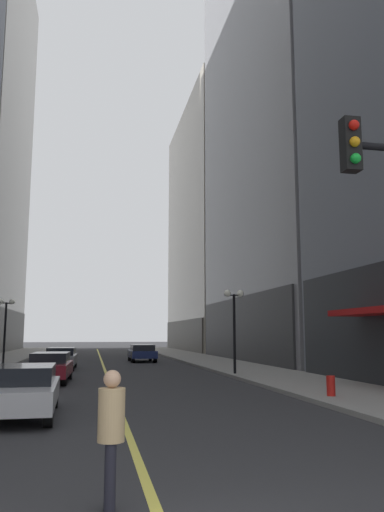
{
  "coord_description": "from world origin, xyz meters",
  "views": [
    {
      "loc": [
        -0.85,
        -4.48,
        2.16
      ],
      "look_at": [
        4.8,
        24.54,
        6.67
      ],
      "focal_mm": 35.84,
      "sensor_mm": 36.0,
      "label": 1
    }
  ],
  "objects_px": {
    "pedestrian_in_tan_trench": "(111,428)",
    "car_navy": "(142,352)",
    "street_lamp_right_mid": "(234,312)",
    "street_lamp_left_far": "(6,317)",
    "fire_hydrant_right": "(331,388)",
    "car_grey": "(61,357)",
    "car_silver": "(23,389)",
    "car_maroon": "(50,366)"
  },
  "relations": [
    {
      "from": "pedestrian_in_tan_trench",
      "to": "car_navy",
      "type": "bearing_deg",
      "value": 83.85
    },
    {
      "from": "car_maroon",
      "to": "street_lamp_left_far",
      "type": "height_order",
      "value": "street_lamp_left_far"
    },
    {
      "from": "car_maroon",
      "to": "car_grey",
      "type": "xyz_separation_m",
      "value": [
        -0.01,
        8.62,
        0.0
      ]
    },
    {
      "from": "car_navy",
      "to": "fire_hydrant_right",
      "type": "height_order",
      "value": "car_navy"
    },
    {
      "from": "car_maroon",
      "to": "fire_hydrant_right",
      "type": "height_order",
      "value": "car_maroon"
    },
    {
      "from": "car_navy",
      "to": "pedestrian_in_tan_trench",
      "type": "distance_m",
      "value": 34.09
    },
    {
      "from": "car_grey",
      "to": "street_lamp_left_far",
      "type": "distance_m",
      "value": 5.17
    },
    {
      "from": "car_maroon",
      "to": "pedestrian_in_tan_trench",
      "type": "relative_size",
      "value": 2.76
    },
    {
      "from": "street_lamp_left_far",
      "to": "car_silver",
      "type": "bearing_deg",
      "value": -79.63
    },
    {
      "from": "street_lamp_left_far",
      "to": "street_lamp_right_mid",
      "type": "bearing_deg",
      "value": -36.68
    },
    {
      "from": "street_lamp_right_mid",
      "to": "street_lamp_left_far",
      "type": "bearing_deg",
      "value": 143.32
    },
    {
      "from": "car_navy",
      "to": "street_lamp_right_mid",
      "type": "distance_m",
      "value": 15.42
    },
    {
      "from": "car_grey",
      "to": "car_navy",
      "type": "distance_m",
      "value": 9.68
    },
    {
      "from": "car_grey",
      "to": "street_lamp_left_far",
      "type": "bearing_deg",
      "value": 146.37
    },
    {
      "from": "car_navy",
      "to": "pedestrian_in_tan_trench",
      "type": "height_order",
      "value": "pedestrian_in_tan_trench"
    },
    {
      "from": "car_maroon",
      "to": "car_grey",
      "type": "distance_m",
      "value": 8.62
    },
    {
      "from": "car_navy",
      "to": "street_lamp_left_far",
      "type": "xyz_separation_m",
      "value": [
        -9.48,
        -5.31,
        2.54
      ]
    },
    {
      "from": "car_silver",
      "to": "pedestrian_in_tan_trench",
      "type": "xyz_separation_m",
      "value": [
        2.0,
        -7.68,
        0.27
      ]
    },
    {
      "from": "car_maroon",
      "to": "pedestrian_in_tan_trench",
      "type": "distance_m",
      "value": 17.59
    },
    {
      "from": "fire_hydrant_right",
      "to": "pedestrian_in_tan_trench",
      "type": "bearing_deg",
      "value": -128.88
    },
    {
      "from": "car_maroon",
      "to": "fire_hydrant_right",
      "type": "distance_m",
      "value": 12.58
    },
    {
      "from": "street_lamp_right_mid",
      "to": "fire_hydrant_right",
      "type": "distance_m",
      "value": 10.2
    },
    {
      "from": "car_grey",
      "to": "fire_hydrant_right",
      "type": "height_order",
      "value": "car_grey"
    },
    {
      "from": "street_lamp_left_far",
      "to": "fire_hydrant_right",
      "type": "distance_m",
      "value": 23.62
    },
    {
      "from": "pedestrian_in_tan_trench",
      "to": "fire_hydrant_right",
      "type": "bearing_deg",
      "value": 51.12
    },
    {
      "from": "pedestrian_in_tan_trench",
      "to": "street_lamp_right_mid",
      "type": "height_order",
      "value": "street_lamp_right_mid"
    },
    {
      "from": "car_maroon",
      "to": "street_lamp_right_mid",
      "type": "bearing_deg",
      "value": 9.92
    },
    {
      "from": "car_silver",
      "to": "car_maroon",
      "type": "height_order",
      "value": "same"
    },
    {
      "from": "car_grey",
      "to": "pedestrian_in_tan_trench",
      "type": "distance_m",
      "value": 26.17
    },
    {
      "from": "street_lamp_left_far",
      "to": "fire_hydrant_right",
      "type": "bearing_deg",
      "value": -55.45
    },
    {
      "from": "pedestrian_in_tan_trench",
      "to": "car_silver",
      "type": "bearing_deg",
      "value": 104.61
    },
    {
      "from": "car_navy",
      "to": "street_lamp_left_far",
      "type": "relative_size",
      "value": 0.97
    },
    {
      "from": "street_lamp_right_mid",
      "to": "car_silver",
      "type": "bearing_deg",
      "value": -128.29
    },
    {
      "from": "car_maroon",
      "to": "street_lamp_right_mid",
      "type": "height_order",
      "value": "street_lamp_right_mid"
    },
    {
      "from": "car_navy",
      "to": "car_silver",
      "type": "bearing_deg",
      "value": -102.17
    },
    {
      "from": "car_silver",
      "to": "car_grey",
      "type": "distance_m",
      "value": 18.41
    },
    {
      "from": "fire_hydrant_right",
      "to": "car_grey",
      "type": "bearing_deg",
      "value": 119.59
    },
    {
      "from": "pedestrian_in_tan_trench",
      "to": "car_maroon",
      "type": "bearing_deg",
      "value": 96.73
    },
    {
      "from": "fire_hydrant_right",
      "to": "car_silver",
      "type": "bearing_deg",
      "value": -170.47
    },
    {
      "from": "street_lamp_right_mid",
      "to": "car_grey",
      "type": "bearing_deg",
      "value": 142.13
    },
    {
      "from": "street_lamp_right_mid",
      "to": "car_maroon",
      "type": "bearing_deg",
      "value": -170.08
    },
    {
      "from": "car_silver",
      "to": "car_maroon",
      "type": "relative_size",
      "value": 0.97
    }
  ]
}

